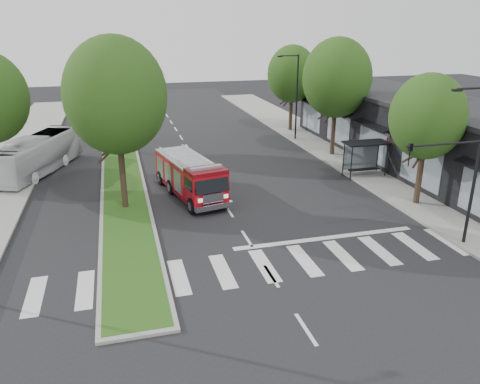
% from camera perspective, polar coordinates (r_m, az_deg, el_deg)
% --- Properties ---
extents(ground, '(140.00, 140.00, 0.00)m').
position_cam_1_polar(ground, '(24.65, 0.85, -5.72)').
color(ground, black).
rests_on(ground, ground).
extents(sidewalk_right, '(5.00, 80.00, 0.15)m').
position_cam_1_polar(sidewalk_right, '(37.98, 15.06, 3.00)').
color(sidewalk_right, gray).
rests_on(sidewalk_right, ground).
extents(median, '(3.00, 50.00, 0.15)m').
position_cam_1_polar(median, '(40.78, -14.36, 4.21)').
color(median, gray).
rests_on(median, ground).
extents(storefront_row, '(8.00, 30.00, 5.00)m').
position_cam_1_polar(storefront_row, '(39.81, 21.05, 6.73)').
color(storefront_row, black).
rests_on(storefront_row, ground).
extents(bus_shelter, '(3.20, 1.60, 2.61)m').
position_cam_1_polar(bus_shelter, '(35.29, 14.96, 5.06)').
color(bus_shelter, black).
rests_on(bus_shelter, ground).
extents(tree_right_near, '(4.40, 4.40, 8.05)m').
position_cam_1_polar(tree_right_near, '(29.72, 21.89, 8.49)').
color(tree_right_near, black).
rests_on(tree_right_near, ground).
extents(tree_right_mid, '(5.60, 5.60, 9.72)m').
position_cam_1_polar(tree_right_mid, '(39.74, 11.72, 13.45)').
color(tree_right_mid, black).
rests_on(tree_right_mid, ground).
extents(tree_right_far, '(5.00, 5.00, 8.73)m').
position_cam_1_polar(tree_right_far, '(48.92, 6.37, 14.09)').
color(tree_right_far, black).
rests_on(tree_right_far, ground).
extents(tree_median_near, '(5.80, 5.80, 10.16)m').
position_cam_1_polar(tree_median_near, '(27.65, -14.92, 11.24)').
color(tree_median_near, black).
rests_on(tree_median_near, ground).
extents(tree_median_far, '(5.60, 5.60, 9.72)m').
position_cam_1_polar(tree_median_far, '(41.59, -15.20, 13.45)').
color(tree_median_far, black).
rests_on(tree_median_far, ground).
extents(streetlight_right_near, '(4.08, 0.22, 8.00)m').
position_cam_1_polar(streetlight_right_near, '(24.55, 25.53, 3.80)').
color(streetlight_right_near, black).
rests_on(streetlight_right_near, ground).
extents(streetlight_right_far, '(2.11, 0.20, 8.00)m').
position_cam_1_polar(streetlight_right_far, '(44.96, 6.77, 11.84)').
color(streetlight_right_far, black).
rests_on(streetlight_right_far, ground).
extents(fire_engine, '(3.88, 8.13, 2.71)m').
position_cam_1_polar(fire_engine, '(30.49, -6.13, 1.90)').
color(fire_engine, '#64050B').
rests_on(fire_engine, ground).
extents(city_bus, '(5.89, 10.28, 2.82)m').
position_cam_1_polar(city_bus, '(38.24, -23.44, 4.22)').
color(city_bus, silver).
rests_on(city_bus, ground).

